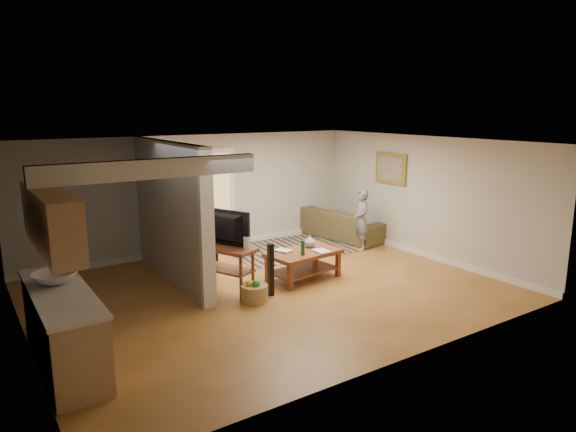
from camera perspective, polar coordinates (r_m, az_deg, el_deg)
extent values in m
plane|color=brown|center=(8.86, -1.88, -8.23)|extent=(7.50, 7.50, 0.00)
cube|color=silver|center=(11.13, -10.10, 2.44)|extent=(7.50, 0.04, 2.50)
cube|color=silver|center=(7.33, -27.79, -3.74)|extent=(0.04, 6.00, 2.50)
cube|color=silver|center=(10.92, 15.06, 2.03)|extent=(0.04, 6.00, 2.50)
cube|color=white|center=(8.33, -2.00, 8.12)|extent=(7.50, 6.00, 0.04)
cube|color=silver|center=(9.27, -13.03, 0.41)|extent=(0.15, 3.10, 2.50)
cube|color=white|center=(7.87, -9.01, -1.47)|extent=(0.22, 0.10, 2.50)
cube|color=white|center=(11.36, -9.82, -3.51)|extent=(7.50, 0.04, 0.12)
cube|color=white|center=(11.15, 14.63, -4.02)|extent=(0.04, 6.00, 0.12)
cube|color=#D8B272|center=(11.23, -8.54, 1.54)|extent=(0.90, 0.06, 2.10)
cube|color=tan|center=(6.86, -23.68, -11.45)|extent=(0.60, 2.20, 0.90)
cube|color=beige|center=(6.70, -24.02, -7.74)|extent=(0.64, 2.24, 0.05)
cube|color=tan|center=(6.47, -24.85, -0.39)|extent=(0.35, 2.00, 0.70)
imported|color=silver|center=(6.97, -24.47, -6.80)|extent=(0.54, 0.54, 0.19)
cube|color=#2F1E15|center=(8.60, -11.14, 3.67)|extent=(0.03, 0.40, 0.34)
cube|color=#2F1E15|center=(9.06, -12.37, 4.03)|extent=(0.03, 0.40, 0.34)
cube|color=#2F1E15|center=(9.53, -13.47, 4.36)|extent=(0.03, 0.40, 0.34)
cube|color=olive|center=(11.49, 11.32, 5.21)|extent=(0.04, 0.90, 0.68)
cube|color=black|center=(11.33, 0.07, -3.64)|extent=(2.71, 2.06, 0.01)
imported|color=#443D22|center=(12.41, 5.75, -2.34)|extent=(1.30, 2.47, 0.69)
cube|color=maroon|center=(9.28, 1.73, -4.13)|extent=(1.40, 0.92, 0.07)
cube|color=silver|center=(9.28, 1.73, -4.09)|extent=(0.87, 0.56, 0.02)
cube|color=maroon|center=(9.38, 1.72, -6.00)|extent=(1.28, 0.80, 0.03)
cube|color=maroon|center=(8.77, 0.22, -6.76)|extent=(0.09, 0.09, 0.48)
cube|color=maroon|center=(9.53, 5.59, -5.27)|extent=(0.09, 0.09, 0.48)
cube|color=maroon|center=(9.22, -2.29, -5.82)|extent=(0.09, 0.09, 0.48)
cube|color=maroon|center=(9.95, 3.04, -4.48)|extent=(0.09, 0.09, 0.48)
imported|color=navy|center=(9.55, 2.43, -3.47)|extent=(0.25, 0.25, 0.23)
cylinder|color=#14591E|center=(9.01, 1.66, -3.53)|extent=(0.07, 0.07, 0.26)
imported|color=#998C4C|center=(9.18, -0.90, -4.10)|extent=(0.31, 0.36, 0.03)
imported|color=#66594C|center=(9.19, 3.16, -4.09)|extent=(0.25, 0.33, 0.02)
cube|color=maroon|center=(8.61, -7.58, -3.46)|extent=(0.96, 1.37, 0.05)
cube|color=maroon|center=(8.71, -7.52, -5.71)|extent=(0.87, 1.25, 0.03)
cylinder|color=maroon|center=(8.27, -5.26, -6.87)|extent=(0.05, 0.05, 0.79)
cylinder|color=maroon|center=(8.96, -10.92, -5.52)|extent=(0.05, 0.05, 0.79)
cylinder|color=maroon|center=(8.51, -3.92, -6.29)|extent=(0.05, 0.05, 0.79)
cylinder|color=maroon|center=(9.19, -9.54, -5.04)|extent=(0.05, 0.05, 0.79)
imported|color=black|center=(8.62, -7.50, -3.26)|extent=(0.54, 1.00, 0.60)
cylinder|color=white|center=(8.37, -4.60, -2.98)|extent=(0.11, 0.11, 0.19)
cube|color=black|center=(8.49, -1.94, -5.99)|extent=(0.09, 0.09, 0.88)
cube|color=black|center=(10.25, -8.24, -2.43)|extent=(0.13, 0.13, 1.06)
cylinder|color=olive|center=(8.32, -3.75, -8.58)|extent=(0.43, 0.43, 0.28)
sphere|color=red|center=(8.33, -3.55, -7.52)|extent=(0.13, 0.13, 0.13)
sphere|color=gold|center=(8.25, -4.23, -7.58)|extent=(0.13, 0.13, 0.13)
sphere|color=green|center=(8.21, -3.57, -7.53)|extent=(0.13, 0.13, 0.13)
imported|color=slate|center=(11.42, 8.07, -3.67)|extent=(0.47, 0.57, 1.33)
imported|color=#1D1E3D|center=(10.91, -12.11, -4.57)|extent=(0.48, 0.45, 0.79)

